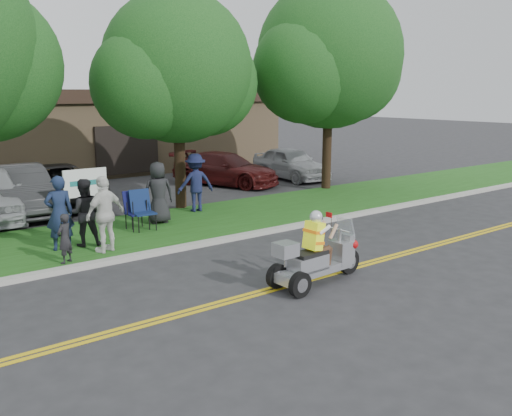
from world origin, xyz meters
TOP-DOWN VIEW (x-y plane):
  - ground at (0.00, 0.00)m, footprint 120.00×120.00m
  - centerline_near at (0.00, -0.58)m, footprint 60.00×0.10m
  - centerline_far at (0.00, -0.42)m, footprint 60.00×0.10m
  - curb at (0.00, 3.05)m, footprint 60.00×0.25m
  - grass_verge at (0.00, 5.20)m, footprint 60.00×4.00m
  - commercial_building at (2.00, 18.98)m, footprint 18.00×8.20m
  - tree_mid at (0.55, 7.23)m, footprint 5.88×4.80m
  - tree_right at (7.06, 7.03)m, footprint 6.86×5.60m
  - business_sign at (-2.90, 6.60)m, footprint 1.25×0.06m
  - trike_scooter at (-0.77, -0.78)m, footprint 2.39×0.81m
  - lawn_chair_a at (-1.96, 5.38)m, footprint 0.58×0.61m
  - lawn_chair_b at (-1.83, 5.22)m, footprint 0.61×0.64m
  - spectator_adult_left at (-4.29, 4.52)m, footprint 0.74×0.55m
  - spectator_adult_mid at (-3.69, 4.53)m, footprint 0.98×0.85m
  - spectator_adult_right at (-3.46, 3.72)m, footprint 1.17×0.78m
  - spectator_chair_a at (0.60, 6.38)m, footprint 1.30×0.88m
  - spectator_chair_b at (-1.11, 5.61)m, footprint 0.99×0.75m
  - child_left at (-4.55, 3.40)m, footprint 0.50×0.46m
  - parked_car_left at (-4.01, 9.74)m, footprint 1.76×4.81m
  - parked_car_mid at (-2.50, 10.44)m, footprint 2.47×5.11m
  - parked_car_right at (4.50, 10.55)m, footprint 3.73×5.12m
  - parked_car_far_right at (7.75, 10.09)m, footprint 1.86×4.31m

SIDE VIEW (x-z plane):
  - ground at x=0.00m, z-range 0.00..0.00m
  - centerline_near at x=0.00m, z-range 0.00..0.01m
  - centerline_far at x=0.00m, z-range 0.00..0.01m
  - grass_verge at x=0.00m, z-range 0.01..0.11m
  - curb at x=0.00m, z-range 0.00..0.12m
  - trike_scooter at x=-0.77m, z-range -0.24..1.33m
  - child_left at x=-4.55m, z-range 0.10..1.24m
  - parked_car_right at x=4.50m, z-range 0.00..1.38m
  - parked_car_mid at x=-2.50m, z-range 0.00..1.40m
  - lawn_chair_a at x=-1.96m, z-range 0.17..1.25m
  - parked_car_far_right at x=7.75m, z-range 0.00..1.45m
  - lawn_chair_b at x=-1.83m, z-range 0.17..1.29m
  - parked_car_left at x=-4.01m, z-range 0.00..1.57m
  - spectator_adult_mid at x=-3.69m, z-range 0.10..1.80m
  - spectator_chair_b at x=-1.11m, z-range 0.10..1.92m
  - spectator_adult_left at x=-4.29m, z-range 0.10..1.94m
  - spectator_adult_right at x=-3.46m, z-range 0.10..1.96m
  - spectator_chair_a at x=0.60m, z-range 0.10..1.97m
  - business_sign at x=-2.90m, z-range 0.38..2.13m
  - commercial_building at x=2.00m, z-range 0.01..4.01m
  - tree_mid at x=0.55m, z-range 0.91..7.96m
  - tree_right at x=7.06m, z-range 0.99..9.06m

